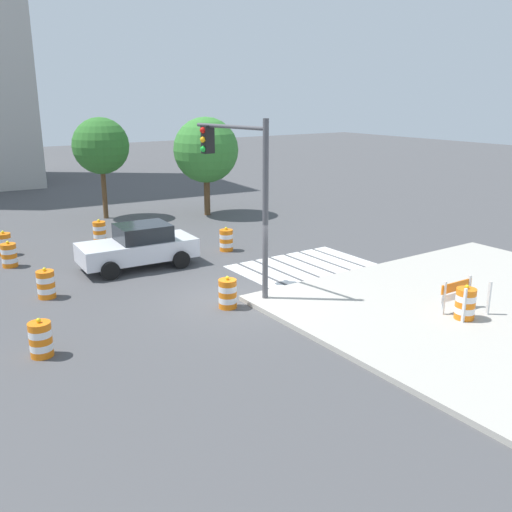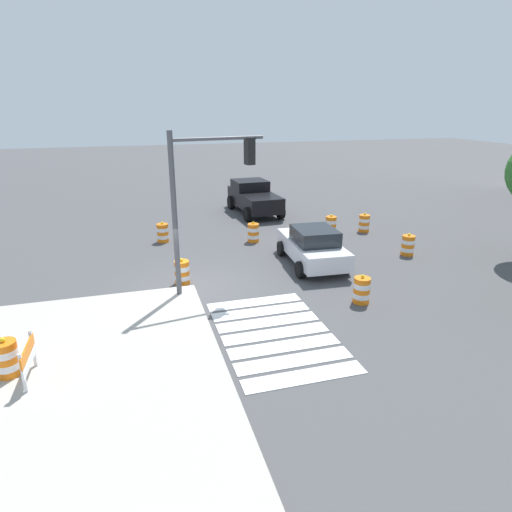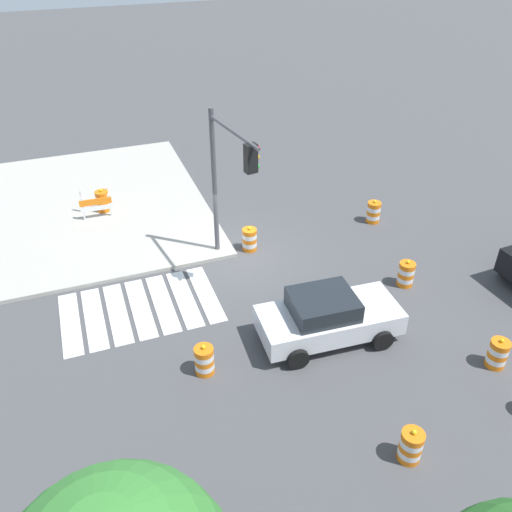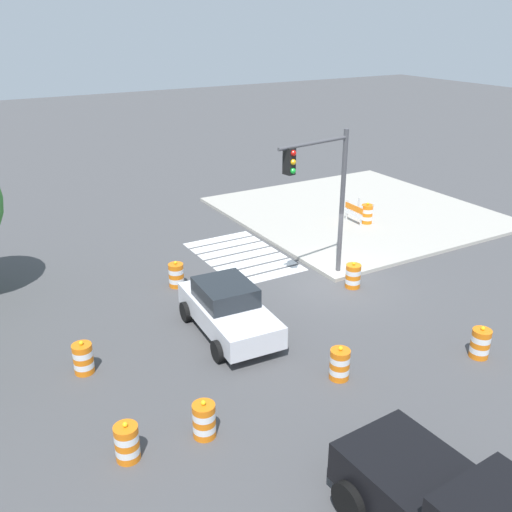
# 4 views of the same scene
# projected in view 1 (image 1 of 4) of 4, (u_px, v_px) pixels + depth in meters

# --- Properties ---
(ground_plane) EXTENTS (120.00, 120.00, 0.00)m
(ground_plane) POSITION_uv_depth(u_px,v_px,m) (239.00, 300.00, 17.86)
(ground_plane) COLOR #474749
(crosswalk_stripes) EXTENTS (5.10, 3.20, 0.02)m
(crosswalk_stripes) POSITION_uv_depth(u_px,v_px,m) (302.00, 266.00, 21.45)
(crosswalk_stripes) COLOR silver
(crosswalk_stripes) RESTS_ON ground
(sports_car) EXTENTS (4.41, 2.34, 1.63)m
(sports_car) POSITION_uv_depth(u_px,v_px,m) (139.00, 246.00, 21.11)
(sports_car) COLOR silver
(sports_car) RESTS_ON ground
(traffic_barrel_near_corner) EXTENTS (0.56, 0.56, 1.02)m
(traffic_barrel_near_corner) POSITION_uv_depth(u_px,v_px,m) (228.00, 294.00, 17.13)
(traffic_barrel_near_corner) COLOR orange
(traffic_barrel_near_corner) RESTS_ON ground
(traffic_barrel_crosswalk_end) EXTENTS (0.56, 0.56, 1.02)m
(traffic_barrel_crosswalk_end) POSITION_uv_depth(u_px,v_px,m) (41.00, 339.00, 13.93)
(traffic_barrel_crosswalk_end) COLOR orange
(traffic_barrel_crosswalk_end) RESTS_ON ground
(traffic_barrel_median_near) EXTENTS (0.56, 0.56, 1.02)m
(traffic_barrel_median_near) POSITION_uv_depth(u_px,v_px,m) (46.00, 284.00, 17.98)
(traffic_barrel_median_near) COLOR orange
(traffic_barrel_median_near) RESTS_ON ground
(traffic_barrel_median_far) EXTENTS (0.56, 0.56, 1.02)m
(traffic_barrel_median_far) POSITION_uv_depth(u_px,v_px,m) (100.00, 232.00, 24.88)
(traffic_barrel_median_far) COLOR orange
(traffic_barrel_median_far) RESTS_ON ground
(traffic_barrel_far_curb) EXTENTS (0.56, 0.56, 1.02)m
(traffic_barrel_far_curb) POSITION_uv_depth(u_px,v_px,m) (226.00, 240.00, 23.43)
(traffic_barrel_far_curb) COLOR orange
(traffic_barrel_far_curb) RESTS_ON ground
(traffic_barrel_lane_center) EXTENTS (0.56, 0.56, 1.02)m
(traffic_barrel_lane_center) POSITION_uv_depth(u_px,v_px,m) (9.00, 255.00, 21.23)
(traffic_barrel_lane_center) COLOR orange
(traffic_barrel_lane_center) RESTS_ON ground
(traffic_barrel_opposite_curb) EXTENTS (0.56, 0.56, 1.02)m
(traffic_barrel_opposite_curb) POSITION_uv_depth(u_px,v_px,m) (4.00, 244.00, 22.79)
(traffic_barrel_opposite_curb) COLOR orange
(traffic_barrel_opposite_curb) RESTS_ON ground
(traffic_barrel_on_sidewalk) EXTENTS (0.56, 0.56, 1.02)m
(traffic_barrel_on_sidewalk) POSITION_uv_depth(u_px,v_px,m) (465.00, 304.00, 15.90)
(traffic_barrel_on_sidewalk) COLOR orange
(traffic_barrel_on_sidewalk) RESTS_ON sidewalk_corner
(construction_barricade) EXTENTS (1.30, 0.81, 1.00)m
(construction_barricade) POSITION_uv_depth(u_px,v_px,m) (461.00, 294.00, 16.35)
(construction_barricade) COLOR silver
(construction_barricade) RESTS_ON sidewalk_corner
(traffic_light_pole) EXTENTS (0.80, 3.26, 5.50)m
(traffic_light_pole) POSITION_uv_depth(u_px,v_px,m) (240.00, 175.00, 17.41)
(traffic_light_pole) COLOR #4C4C51
(traffic_light_pole) RESTS_ON sidewalk_corner
(street_tree_streetside_near) EXTENTS (2.88, 2.88, 5.22)m
(street_tree_streetside_near) POSITION_uv_depth(u_px,v_px,m) (101.00, 146.00, 28.73)
(street_tree_streetside_near) COLOR brown
(street_tree_streetside_near) RESTS_ON ground
(street_tree_streetside_mid) EXTENTS (3.43, 3.43, 5.21)m
(street_tree_streetside_mid) POSITION_uv_depth(u_px,v_px,m) (206.00, 150.00, 29.61)
(street_tree_streetside_mid) COLOR brown
(street_tree_streetside_mid) RESTS_ON ground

